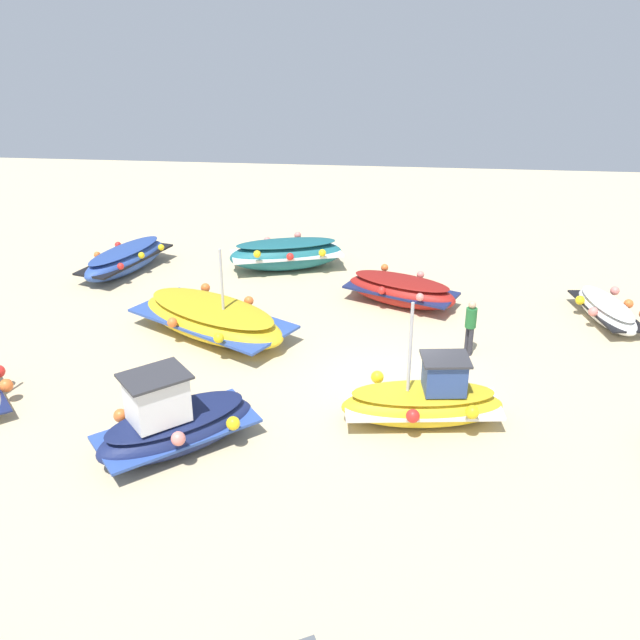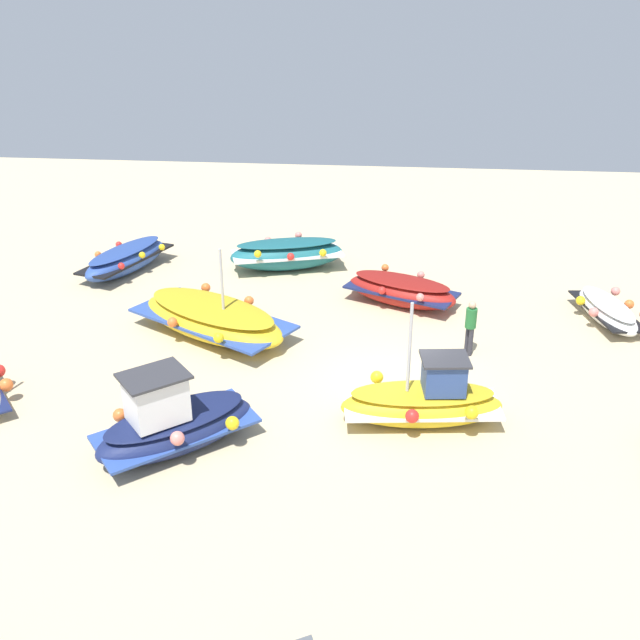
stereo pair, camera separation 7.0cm
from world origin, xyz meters
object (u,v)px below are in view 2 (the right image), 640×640
(fishing_boat_2, at_px, (607,310))
(fishing_boat_4, at_px, (173,423))
(fishing_boat_0, at_px, (212,318))
(fishing_boat_1, at_px, (424,401))
(fishing_boat_6, at_px, (401,290))
(person_walking, at_px, (471,324))
(fishing_boat_8, at_px, (126,259))
(fishing_boat_3, at_px, (287,254))

(fishing_boat_2, bearing_deg, fishing_boat_4, -67.32)
(fishing_boat_0, relative_size, fishing_boat_1, 1.38)
(fishing_boat_0, height_order, fishing_boat_6, fishing_boat_0)
(fishing_boat_1, height_order, person_walking, fishing_boat_1)
(fishing_boat_4, height_order, person_walking, fishing_boat_4)
(fishing_boat_2, distance_m, fishing_boat_4, 14.32)
(fishing_boat_4, distance_m, fishing_boat_8, 11.88)
(fishing_boat_0, distance_m, fishing_boat_2, 12.48)
(fishing_boat_0, relative_size, fishing_boat_6, 1.39)
(fishing_boat_0, bearing_deg, fishing_boat_2, -139.80)
(fishing_boat_4, bearing_deg, fishing_boat_0, -125.31)
(fishing_boat_6, bearing_deg, fishing_boat_8, 12.90)
(fishing_boat_2, height_order, fishing_boat_8, fishing_boat_8)
(fishing_boat_8, height_order, person_walking, person_walking)
(fishing_boat_0, height_order, fishing_boat_2, fishing_boat_0)
(fishing_boat_6, bearing_deg, fishing_boat_3, -9.98)
(fishing_boat_0, xyz_separation_m, fishing_boat_2, (-12.28, -2.19, -0.16))
(fishing_boat_1, relative_size, fishing_boat_3, 0.90)
(person_walking, bearing_deg, fishing_boat_3, 104.64)
(fishing_boat_4, relative_size, fishing_boat_6, 0.96)
(fishing_boat_1, bearing_deg, fishing_boat_3, 108.94)
(fishing_boat_1, bearing_deg, fishing_boat_8, 132.86)
(fishing_boat_2, relative_size, fishing_boat_4, 0.90)
(fishing_boat_0, height_order, fishing_boat_3, fishing_boat_0)
(fishing_boat_0, xyz_separation_m, fishing_boat_8, (4.42, -4.84, -0.03))
(fishing_boat_0, bearing_deg, fishing_boat_6, -123.40)
(fishing_boat_4, distance_m, person_walking, 9.01)
(fishing_boat_1, distance_m, fishing_boat_2, 8.82)
(fishing_boat_4, xyz_separation_m, fishing_boat_8, (4.94, -10.80, -0.19))
(fishing_boat_3, distance_m, fishing_boat_4, 11.74)
(fishing_boat_0, bearing_deg, fishing_boat_8, -17.47)
(fishing_boat_6, relative_size, fishing_boat_8, 0.94)
(fishing_boat_0, bearing_deg, fishing_boat_3, -74.43)
(fishing_boat_2, distance_m, fishing_boat_3, 11.37)
(fishing_boat_2, distance_m, fishing_boat_8, 16.91)
(fishing_boat_2, distance_m, fishing_boat_6, 6.56)
(fishing_boat_6, bearing_deg, fishing_boat_0, 50.36)
(fishing_boat_3, bearing_deg, fishing_boat_4, 68.67)
(fishing_boat_8, bearing_deg, fishing_boat_0, 63.02)
(fishing_boat_4, relative_size, fishing_boat_8, 0.90)
(fishing_boat_1, bearing_deg, fishing_boat_0, 139.03)
(fishing_boat_2, xyz_separation_m, person_walking, (4.58, 2.72, 0.60))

